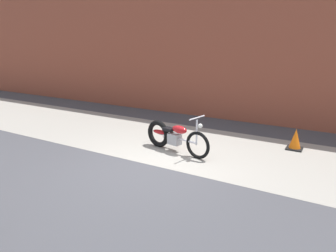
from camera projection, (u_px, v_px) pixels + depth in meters
ground_plane at (153, 166)px, 7.01m from camera, size 80.00×80.00×0.00m
sidewalk_slab at (187, 144)px, 8.47m from camera, size 36.00×3.50×0.01m
brick_building_wall at (234, 31)px, 10.53m from camera, size 36.00×0.50×6.18m
motorcycle_red at (172, 136)px, 7.85m from camera, size 1.99×0.70×1.03m
traffic_cone at (295, 140)px, 8.02m from camera, size 0.40×0.40×0.55m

